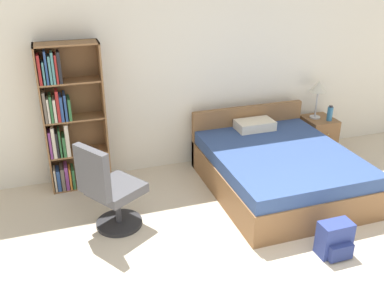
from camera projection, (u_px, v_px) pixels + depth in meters
wall_back at (195, 70)px, 5.53m from camera, size 9.00×0.06×2.60m
bookshelf at (67, 120)px, 5.03m from camera, size 0.71×0.28×1.79m
bed at (277, 168)px, 5.24m from camera, size 1.60×1.92×0.79m
office_chair at (109, 191)px, 4.37m from camera, size 0.72×0.69×1.01m
nightstand at (318, 135)px, 6.22m from camera, size 0.41×0.47×0.52m
table_lamp at (318, 88)px, 5.95m from camera, size 0.24×0.24×0.55m
water_bottle at (330, 114)px, 5.99m from camera, size 0.08×0.08×0.22m
backpack_blue at (335, 240)px, 4.11m from camera, size 0.32×0.24×0.35m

